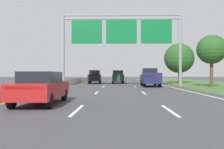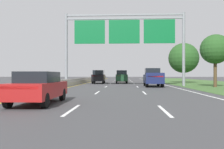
{
  "view_description": "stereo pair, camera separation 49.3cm",
  "coord_description": "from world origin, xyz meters",
  "px_view_note": "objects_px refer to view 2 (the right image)",
  "views": [
    {
      "loc": [
        -0.25,
        1.22,
        1.43
      ],
      "look_at": [
        -0.61,
        18.15,
        1.43
      ],
      "focal_mm": 37.2,
      "sensor_mm": 36.0,
      "label": 1
    },
    {
      "loc": [
        0.25,
        1.24,
        1.43
      ],
      "look_at": [
        -0.61,
        18.15,
        1.43
      ],
      "focal_mm": 37.2,
      "sensor_mm": 36.0,
      "label": 2
    }
  ],
  "objects_px": {
    "car_gold_centre_lane_suv": "(121,76)",
    "roadside_tree_far": "(184,58)",
    "overhead_sign_gantry": "(124,34)",
    "car_red_left_lane_sedan": "(39,87)",
    "car_darkgreen_centre_lane_suv": "(122,77)",
    "roadside_tree_mid": "(215,49)",
    "pickup_truck_navy": "(153,78)",
    "car_black_left_lane_suv": "(99,77)"
  },
  "relations": [
    {
      "from": "overhead_sign_gantry",
      "to": "car_gold_centre_lane_suv",
      "type": "xyz_separation_m",
      "value": [
        -0.54,
        20.32,
        -5.35
      ]
    },
    {
      "from": "overhead_sign_gantry",
      "to": "car_red_left_lane_sedan",
      "type": "xyz_separation_m",
      "value": [
        -4.22,
        -17.84,
        -5.63
      ]
    },
    {
      "from": "car_black_left_lane_suv",
      "to": "roadside_tree_mid",
      "type": "relative_size",
      "value": 0.8
    },
    {
      "from": "car_red_left_lane_sedan",
      "to": "roadside_tree_mid",
      "type": "relative_size",
      "value": 0.74
    },
    {
      "from": "car_black_left_lane_suv",
      "to": "car_darkgreen_centre_lane_suv",
      "type": "bearing_deg",
      "value": -74.03
    },
    {
      "from": "car_red_left_lane_sedan",
      "to": "overhead_sign_gantry",
      "type": "bearing_deg",
      "value": -14.3
    },
    {
      "from": "car_red_left_lane_sedan",
      "to": "car_darkgreen_centre_lane_suv",
      "type": "xyz_separation_m",
      "value": [
        3.8,
        27.44,
        0.28
      ]
    },
    {
      "from": "overhead_sign_gantry",
      "to": "car_black_left_lane_suv",
      "type": "bearing_deg",
      "value": 116.1
    },
    {
      "from": "pickup_truck_navy",
      "to": "car_red_left_lane_sedan",
      "type": "bearing_deg",
      "value": 157.03
    },
    {
      "from": "car_gold_centre_lane_suv",
      "to": "car_red_left_lane_sedan",
      "type": "distance_m",
      "value": 38.34
    },
    {
      "from": "car_gold_centre_lane_suv",
      "to": "car_red_left_lane_sedan",
      "type": "bearing_deg",
      "value": 175.17
    },
    {
      "from": "car_gold_centre_lane_suv",
      "to": "car_red_left_lane_sedan",
      "type": "xyz_separation_m",
      "value": [
        -3.68,
        -38.16,
        -0.28
      ]
    },
    {
      "from": "overhead_sign_gantry",
      "to": "car_red_left_lane_sedan",
      "type": "bearing_deg",
      "value": -103.31
    },
    {
      "from": "car_black_left_lane_suv",
      "to": "roadside_tree_mid",
      "type": "height_order",
      "value": "roadside_tree_mid"
    },
    {
      "from": "car_darkgreen_centre_lane_suv",
      "to": "overhead_sign_gantry",
      "type": "bearing_deg",
      "value": -178.74
    },
    {
      "from": "pickup_truck_navy",
      "to": "overhead_sign_gantry",
      "type": "bearing_deg",
      "value": 74.38
    },
    {
      "from": "pickup_truck_navy",
      "to": "roadside_tree_mid",
      "type": "height_order",
      "value": "roadside_tree_mid"
    },
    {
      "from": "car_red_left_lane_sedan",
      "to": "car_darkgreen_centre_lane_suv",
      "type": "distance_m",
      "value": 27.71
    },
    {
      "from": "car_black_left_lane_suv",
      "to": "roadside_tree_mid",
      "type": "bearing_deg",
      "value": -128.42
    },
    {
      "from": "overhead_sign_gantry",
      "to": "car_gold_centre_lane_suv",
      "type": "bearing_deg",
      "value": 91.52
    },
    {
      "from": "car_black_left_lane_suv",
      "to": "roadside_tree_far",
      "type": "distance_m",
      "value": 14.92
    },
    {
      "from": "pickup_truck_navy",
      "to": "roadside_tree_mid",
      "type": "bearing_deg",
      "value": -98.94
    },
    {
      "from": "roadside_tree_mid",
      "to": "overhead_sign_gantry",
      "type": "bearing_deg",
      "value": 167.26
    },
    {
      "from": "car_gold_centre_lane_suv",
      "to": "roadside_tree_mid",
      "type": "relative_size",
      "value": 0.79
    },
    {
      "from": "overhead_sign_gantry",
      "to": "car_darkgreen_centre_lane_suv",
      "type": "bearing_deg",
      "value": 92.52
    },
    {
      "from": "car_black_left_lane_suv",
      "to": "overhead_sign_gantry",
      "type": "bearing_deg",
      "value": -155.55
    },
    {
      "from": "car_black_left_lane_suv",
      "to": "car_red_left_lane_sedan",
      "type": "bearing_deg",
      "value": 178.15
    },
    {
      "from": "pickup_truck_navy",
      "to": "car_darkgreen_centre_lane_suv",
      "type": "relative_size",
      "value": 1.15
    },
    {
      "from": "overhead_sign_gantry",
      "to": "roadside_tree_far",
      "type": "relative_size",
      "value": 2.21
    },
    {
      "from": "car_red_left_lane_sedan",
      "to": "car_black_left_lane_suv",
      "type": "distance_m",
      "value": 26.27
    },
    {
      "from": "car_red_left_lane_sedan",
      "to": "roadside_tree_mid",
      "type": "height_order",
      "value": "roadside_tree_mid"
    },
    {
      "from": "car_darkgreen_centre_lane_suv",
      "to": "roadside_tree_mid",
      "type": "height_order",
      "value": "roadside_tree_mid"
    },
    {
      "from": "car_gold_centre_lane_suv",
      "to": "roadside_tree_far",
      "type": "relative_size",
      "value": 0.69
    },
    {
      "from": "overhead_sign_gantry",
      "to": "car_gold_centre_lane_suv",
      "type": "distance_m",
      "value": 21.02
    },
    {
      "from": "car_red_left_lane_sedan",
      "to": "car_black_left_lane_suv",
      "type": "relative_size",
      "value": 0.93
    },
    {
      "from": "car_gold_centre_lane_suv",
      "to": "car_red_left_lane_sedan",
      "type": "height_order",
      "value": "car_gold_centre_lane_suv"
    },
    {
      "from": "car_black_left_lane_suv",
      "to": "car_darkgreen_centre_lane_suv",
      "type": "height_order",
      "value": "same"
    },
    {
      "from": "car_darkgreen_centre_lane_suv",
      "to": "car_red_left_lane_sedan",
      "type": "bearing_deg",
      "value": 170.86
    },
    {
      "from": "overhead_sign_gantry",
      "to": "car_red_left_lane_sedan",
      "type": "height_order",
      "value": "overhead_sign_gantry"
    },
    {
      "from": "overhead_sign_gantry",
      "to": "roadside_tree_far",
      "type": "bearing_deg",
      "value": 47.91
    },
    {
      "from": "car_gold_centre_lane_suv",
      "to": "car_red_left_lane_sedan",
      "type": "relative_size",
      "value": 1.07
    },
    {
      "from": "roadside_tree_mid",
      "to": "car_red_left_lane_sedan",
      "type": "bearing_deg",
      "value": -132.97
    }
  ]
}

